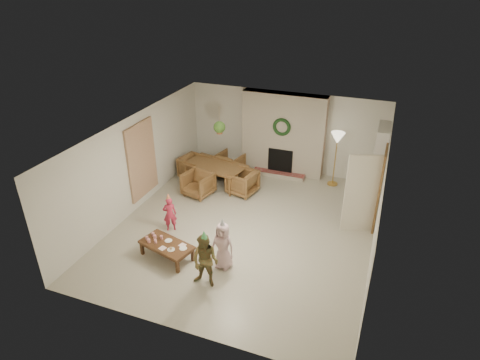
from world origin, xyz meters
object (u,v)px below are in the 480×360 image
at_px(dining_chair_near, 198,184).
at_px(child_pink, 223,246).
at_px(child_red, 170,214).
at_px(coffee_table_top, 166,245).
at_px(dining_table, 215,175).
at_px(dining_chair_left, 194,167).
at_px(child_plaid, 205,261).
at_px(dining_chair_right, 242,182).
at_px(dining_chair_far, 230,164).

height_order(dining_chair_near, child_pink, child_pink).
bearing_deg(child_red, dining_chair_near, -117.55).
xyz_separation_m(dining_chair_near, coffee_table_top, (0.58, -2.79, -0.00)).
xyz_separation_m(dining_table, dining_chair_left, (-0.75, 0.17, 0.03)).
bearing_deg(child_plaid, coffee_table_top, 159.17).
relative_size(coffee_table_top, child_pink, 1.10).
bearing_deg(coffee_table_top, dining_table, 111.72).
bearing_deg(dining_chair_right, dining_table, -90.00).
bearing_deg(dining_chair_near, child_red, -73.25).
relative_size(dining_table, dining_chair_far, 2.34).
distance_m(dining_chair_far, child_pink, 4.42).
xyz_separation_m(dining_chair_left, coffee_table_top, (1.17, -3.72, -0.00)).
xyz_separation_m(dining_chair_right, coffee_table_top, (-0.53, -3.33, -0.00)).
bearing_deg(dining_chair_left, dining_chair_far, -45.00).
bearing_deg(dining_chair_left, child_plaid, -138.14).
height_order(dining_chair_right, child_pink, child_pink).
xyz_separation_m(dining_chair_far, child_red, (-0.22, -3.32, 0.11)).
bearing_deg(child_plaid, dining_table, 113.14).
distance_m(dining_table, coffee_table_top, 3.57).
bearing_deg(child_red, dining_table, -122.54).
xyz_separation_m(dining_table, dining_chair_near, (-0.17, -0.75, 0.03)).
height_order(dining_table, child_red, child_red).
bearing_deg(dining_table, child_pink, -50.79).
bearing_deg(dining_chair_near, dining_chair_left, 135.00).
xyz_separation_m(child_red, child_plaid, (1.63, -1.47, 0.14)).
relative_size(child_red, child_plaid, 0.77).
bearing_deg(dining_chair_near, dining_chair_far, 90.00).
relative_size(dining_chair_far, coffee_table_top, 0.63).
bearing_deg(dining_table, dining_chair_near, -90.00).
relative_size(dining_chair_near, dining_chair_left, 1.00).
xyz_separation_m(dining_table, child_plaid, (1.58, -4.03, 0.27)).
distance_m(dining_chair_near, dining_chair_left, 1.09).
bearing_deg(dining_chair_far, child_plaid, 119.20).
bearing_deg(dining_table, child_red, -78.25).
bearing_deg(child_red, dining_chair_left, -106.97).
relative_size(coffee_table_top, child_red, 1.32).
bearing_deg(child_pink, coffee_table_top, -166.34).
xyz_separation_m(dining_chair_far, coffee_table_top, (0.24, -4.30, -0.00)).
distance_m(child_red, child_pink, 1.93).
bearing_deg(dining_chair_right, child_plaid, 22.27).
bearing_deg(dining_chair_left, coffee_table_top, -149.77).
distance_m(dining_chair_far, child_red, 3.32).
distance_m(dining_chair_right, child_plaid, 3.88).
relative_size(dining_table, child_plaid, 1.51).
distance_m(coffee_table_top, child_pink, 1.30).
relative_size(dining_chair_far, child_pink, 0.70).
distance_m(dining_table, dining_chair_left, 0.77).
bearing_deg(dining_chair_left, child_red, -152.67).
distance_m(dining_chair_right, child_red, 2.55).
height_order(dining_chair_far, child_pink, child_pink).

